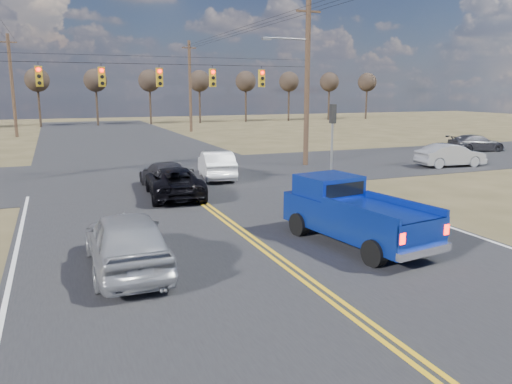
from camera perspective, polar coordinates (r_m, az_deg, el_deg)
name	(u,v)px	position (r m, az deg, el deg)	size (l,w,h in m)	color
ground	(320,291)	(12.01, 7.38, -11.17)	(160.00, 160.00, 0.00)	brown
road_main	(202,203)	(20.89, -6.14, -1.29)	(14.00, 120.00, 0.02)	#28282B
road_cross	(163,174)	(28.54, -10.57, 2.04)	(120.00, 12.00, 0.02)	#28282B
signal_gantry	(170,82)	(28.06, -9.85, 12.30)	(19.60, 4.83, 10.00)	#473323
utility_poles	(163,78)	(27.19, -10.55, 12.65)	(19.60, 58.32, 10.00)	#473323
treeline	(134,75)	(37.01, -13.78, 12.91)	(87.00, 117.80, 7.40)	#33261C
pickup_truck	(353,213)	(15.43, 11.02, -2.42)	(2.73, 5.45, 1.96)	black
silver_suv	(127,241)	(13.37, -14.58, -5.40)	(1.90, 4.73, 1.61)	#9C9EA4
black_suv	(174,182)	(22.12, -9.34, 1.12)	(2.23, 4.83, 1.34)	black
white_car_queue	(216,165)	(26.61, -4.55, 3.12)	(1.55, 4.46, 1.47)	white
dgrey_car_queue	(165,176)	(23.94, -10.34, 1.86)	(1.86, 4.57, 1.33)	#323237
cross_car_east_near	(451,155)	(32.91, 21.34, 3.93)	(4.27, 1.49, 1.41)	#9D9FA5
cross_car_east_far	(476,143)	(41.93, 23.85, 5.13)	(4.42, 1.80, 1.28)	#38373D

